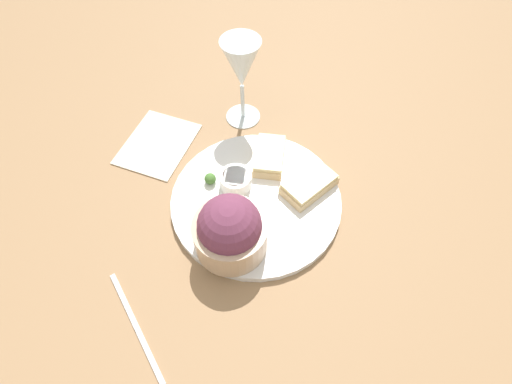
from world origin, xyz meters
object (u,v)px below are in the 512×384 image
object	(u,v)px
sauce_ramekin	(236,180)
fork	(136,326)
salad_bowl	(230,230)
cheese_toast_far	(270,156)
napkin	(158,143)
cheese_toast_near	(309,184)
wine_glass	(241,67)

from	to	relation	value
sauce_ramekin	fork	world-z (taller)	sauce_ramekin
salad_bowl	cheese_toast_far	xyz separation A→B (m)	(0.19, 0.03, -0.03)
sauce_ramekin	salad_bowl	bearing A→B (deg)	-151.23
napkin	fork	world-z (taller)	same
sauce_ramekin	napkin	distance (m)	0.20
sauce_ramekin	cheese_toast_near	bearing A→B (deg)	-62.26
cheese_toast_far	napkin	distance (m)	0.23
sauce_ramekin	cheese_toast_far	world-z (taller)	sauce_ramekin
sauce_ramekin	cheese_toast_far	xyz separation A→B (m)	(0.08, -0.02, -0.00)
sauce_ramekin	napkin	bearing A→B (deg)	86.14
wine_glass	sauce_ramekin	bearing A→B (deg)	-152.17
cheese_toast_near	fork	bearing A→B (deg)	162.12
wine_glass	napkin	size ratio (longest dim) A/B	1.05
salad_bowl	cheese_toast_near	size ratio (longest dim) A/B	1.08
napkin	sauce_ramekin	bearing A→B (deg)	-93.86
cheese_toast_near	cheese_toast_far	xyz separation A→B (m)	(0.02, 0.09, 0.00)
salad_bowl	cheese_toast_near	world-z (taller)	salad_bowl
salad_bowl	sauce_ramekin	xyz separation A→B (m)	(0.10, 0.06, -0.03)
cheese_toast_far	napkin	size ratio (longest dim) A/B	0.61
sauce_ramekin	cheese_toast_near	distance (m)	0.13
cheese_toast_far	wine_glass	distance (m)	0.17
cheese_toast_far	napkin	bearing A→B (deg)	107.62
fork	wine_glass	bearing A→B (deg)	11.45
cheese_toast_near	napkin	size ratio (longest dim) A/B	0.64
cheese_toast_near	cheese_toast_far	distance (m)	0.10
salad_bowl	sauce_ramekin	size ratio (longest dim) A/B	2.09
cheese_toast_far	napkin	xyz separation A→B (m)	(-0.07, 0.22, -0.02)
salad_bowl	fork	bearing A→B (deg)	163.92
fork	sauce_ramekin	bearing A→B (deg)	0.83
fork	cheese_toast_far	bearing A→B (deg)	-2.98
cheese_toast_near	fork	xyz separation A→B (m)	(-0.35, 0.11, -0.02)
cheese_toast_far	fork	world-z (taller)	cheese_toast_far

